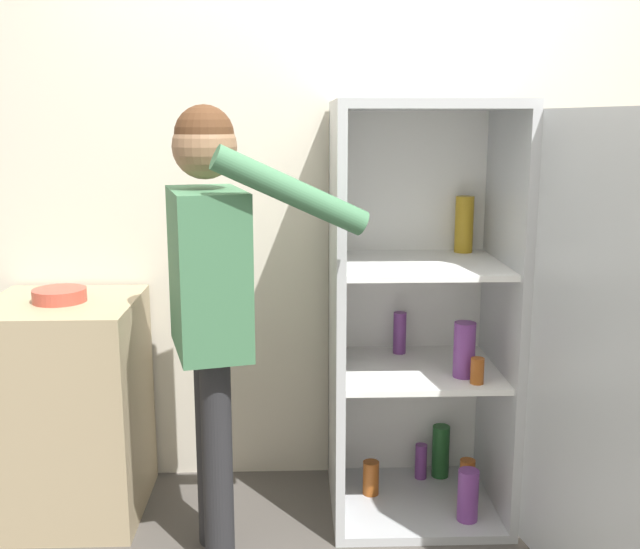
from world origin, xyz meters
The scene contains 5 objects.
wall_back centered at (0.00, 0.98, 1.27)m, with size 7.00×0.06×2.55m.
refrigerator centered at (0.36, 0.52, 0.82)m, with size 0.87×1.31×1.66m.
person centered at (-0.53, 0.29, 1.04)m, with size 0.72×0.55×1.64m.
counter centered at (-1.16, 0.64, 0.45)m, with size 0.58×0.59×0.89m.
bowl centered at (-1.16, 0.63, 0.92)m, with size 0.21×0.21×0.05m.
Camera 1 is at (-0.24, -2.25, 1.59)m, focal length 42.00 mm.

